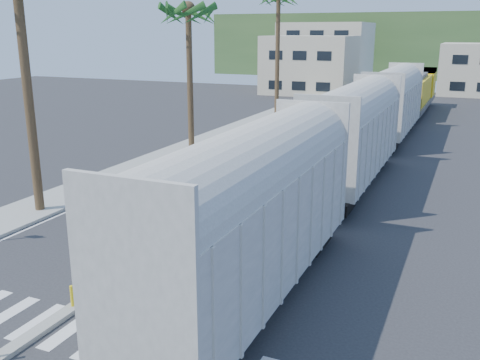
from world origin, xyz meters
TOP-DOWN VIEW (x-y plane):
  - ground at (0.00, 0.00)m, footprint 140.00×140.00m
  - sidewalk at (-8.50, 25.00)m, footprint 3.00×90.00m
  - rails at (5.00, 28.00)m, footprint 1.56×100.00m
  - median at (0.00, 19.96)m, footprint 0.45×60.00m
  - crosswalk at (0.00, -2.00)m, footprint 14.00×2.20m
  - lane_markings at (-2.15, 25.00)m, footprint 9.42×90.00m
  - freight_train at (5.00, 22.48)m, footprint 3.00×60.94m
  - buildings at (-6.41, 71.66)m, footprint 38.00×27.00m
  - hillside at (0.00, 100.00)m, footprint 80.00×20.00m
  - car_lead at (-2.88, 7.13)m, footprint 2.32×4.25m
  - car_second at (-4.02, 13.44)m, footprint 1.96×4.62m
  - car_third at (-3.06, 18.01)m, footprint 2.43×5.33m
  - car_rear at (-3.37, 24.56)m, footprint 3.03×5.56m
  - cyclist at (2.32, 0.42)m, footprint 1.53×2.03m

SIDE VIEW (x-z plane):
  - ground at x=0.00m, z-range 0.00..0.00m
  - lane_markings at x=-2.15m, z-range 0.00..0.01m
  - crosswalk at x=0.00m, z-range 0.00..0.01m
  - rails at x=5.00m, z-range 0.00..0.06m
  - sidewalk at x=-8.50m, z-range 0.00..0.15m
  - median at x=0.00m, z-range -0.34..0.51m
  - cyclist at x=2.32m, z-range -0.40..1.71m
  - car_lead at x=-2.88m, z-range 0.00..1.35m
  - car_rear at x=-3.37m, z-range 0.00..1.47m
  - car_second at x=-4.02m, z-range 0.00..1.47m
  - car_third at x=-3.06m, z-range 0.00..1.51m
  - freight_train at x=5.00m, z-range -0.02..5.83m
  - buildings at x=-6.41m, z-range -0.64..9.36m
  - hillside at x=0.00m, z-range 0.00..12.00m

